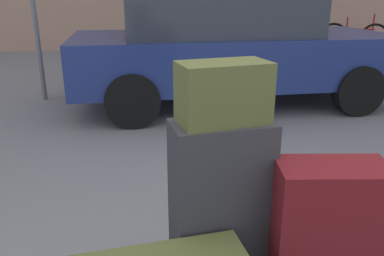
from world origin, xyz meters
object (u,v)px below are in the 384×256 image
bicycle_leaning (354,36)px  bollard_kerb_mid (300,46)px  suitcase_charcoal_front_right (220,203)px  bollard_kerb_near (247,47)px  suitcase_maroon_center (327,232)px  duffel_bag_olive_topmost_pile (223,93)px  bollard_kerb_far (349,45)px  parked_car (229,49)px

bicycle_leaning → bollard_kerb_mid: bicycle_leaning is taller
suitcase_charcoal_front_right → bollard_kerb_near: suitcase_charcoal_front_right is taller
suitcase_maroon_center → bicycle_leaning: bearing=67.4°
bicycle_leaning → bollard_kerb_mid: 2.18m
suitcase_charcoal_front_right → bollard_kerb_mid: suitcase_charcoal_front_right is taller
duffel_bag_olive_topmost_pile → bollard_kerb_far: 8.90m
suitcase_maroon_center → bollard_kerb_near: bearing=84.1°
bollard_kerb_mid → bollard_kerb_far: same height
suitcase_maroon_center → duffel_bag_olive_topmost_pile: 0.68m
bicycle_leaning → parked_car: bearing=-133.4°
duffel_bag_olive_topmost_pile → parked_car: size_ratio=0.08×
suitcase_charcoal_front_right → bollard_kerb_mid: 8.30m
suitcase_charcoal_front_right → bicycle_leaning: (5.32, 8.61, -0.32)m
duffel_bag_olive_topmost_pile → bollard_kerb_far: bearing=46.9°
bollard_kerb_near → bollard_kerb_mid: size_ratio=1.00×
suitcase_maroon_center → parked_car: (0.50, 4.09, 0.14)m
suitcase_maroon_center → bollard_kerb_far: bearing=67.9°
duffel_bag_olive_topmost_pile → parked_car: 4.04m
duffel_bag_olive_topmost_pile → bollard_kerb_mid: bearing=54.1°
suitcase_charcoal_front_right → duffel_bag_olive_topmost_pile: size_ratio=2.08×
duffel_bag_olive_topmost_pile → bicycle_leaning: bearing=46.7°
suitcase_charcoal_front_right → bicycle_leaning: size_ratio=0.41×
suitcase_maroon_center → bollard_kerb_near: 7.92m
bicycle_leaning → bollard_kerb_mid: size_ratio=2.98×
parked_car → bollard_kerb_far: parked_car is taller
parked_car → bollard_kerb_near: 3.86m
suitcase_charcoal_front_right → bollard_kerb_far: bearing=50.3°
parked_car → bollard_kerb_mid: parked_car is taller
bollard_kerb_near → parked_car: bearing=-108.7°
bicycle_leaning → bollard_kerb_near: bicycle_leaning is taller
suitcase_charcoal_front_right → bicycle_leaning: 10.13m
duffel_bag_olive_topmost_pile → parked_car: bearing=65.6°
suitcase_charcoal_front_right → suitcase_maroon_center: size_ratio=1.23×
bollard_kerb_mid → suitcase_charcoal_front_right: bearing=-114.4°
suitcase_charcoal_front_right → parked_car: (0.89, 3.92, 0.07)m
bicycle_leaning → suitcase_charcoal_front_right: bearing=-121.7°
duffel_bag_olive_topmost_pile → suitcase_maroon_center: bearing=-34.4°
bicycle_leaning → bollard_kerb_far: 1.27m
suitcase_charcoal_front_right → bollard_kerb_mid: bearing=57.5°
bollard_kerb_far → bollard_kerb_near: bearing=180.0°
suitcase_charcoal_front_right → suitcase_maroon_center: (0.39, -0.16, -0.06)m
suitcase_charcoal_front_right → bollard_kerb_mid: size_ratio=1.23×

